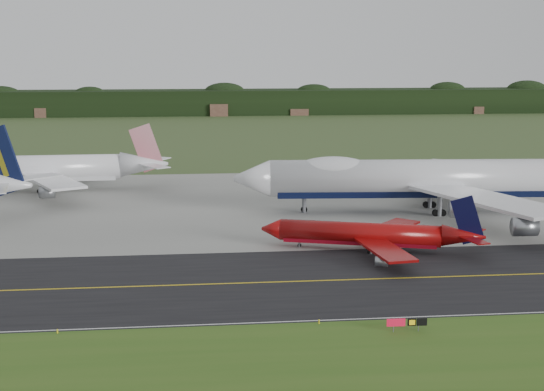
{
  "coord_description": "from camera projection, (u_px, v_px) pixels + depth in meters",
  "views": [
    {
      "loc": [
        -17.15,
        -103.25,
        31.35
      ],
      "look_at": [
        -4.15,
        22.0,
        7.12
      ],
      "focal_mm": 50.0,
      "sensor_mm": 36.0,
      "label": 1
    }
  ],
  "objects": [
    {
      "name": "grass_verge",
      "position": [
        374.0,
        375.0,
        74.32
      ],
      "size": [
        400.0,
        30.0,
        0.01
      ],
      "primitive_type": "cube",
      "color": "#32581A",
      "rests_on": "ground"
    },
    {
      "name": "jet_red_737",
      "position": [
        372.0,
        235.0,
        119.72
      ],
      "size": [
        34.7,
        27.6,
        9.56
      ],
      "color": "maroon",
      "rests_on": "ground"
    },
    {
      "name": "jet_ba_747",
      "position": [
        427.0,
        179.0,
        147.85
      ],
      "size": [
        77.97,
        64.43,
        19.59
      ],
      "color": "silver",
      "rests_on": "ground"
    },
    {
      "name": "ground",
      "position": [
        317.0,
        272.0,
        108.51
      ],
      "size": [
        600.0,
        600.0,
        0.0
      ],
      "primitive_type": "plane",
      "color": "#344420",
      "rests_on": "ground"
    },
    {
      "name": "edge_marker_left",
      "position": [
        57.0,
        331.0,
        85.11
      ],
      "size": [
        0.16,
        0.16,
        0.5
      ],
      "primitive_type": "cylinder",
      "color": "yellow",
      "rests_on": "ground"
    },
    {
      "name": "taxiway_edge_line",
      "position": [
        343.0,
        319.0,
        89.46
      ],
      "size": [
        400.0,
        0.25,
        0.0
      ],
      "primitive_type": "cube",
      "color": "silver",
      "rests_on": "taxiway"
    },
    {
      "name": "taxiway_sign",
      "position": [
        407.0,
        322.0,
        85.51
      ],
      "size": [
        4.62,
        0.31,
        1.54
      ],
      "color": "slate",
      "rests_on": "ground"
    },
    {
      "name": "taxiway_centreline",
      "position": [
        321.0,
        281.0,
        104.6
      ],
      "size": [
        400.0,
        0.4,
        0.0
      ],
      "primitive_type": "cube",
      "color": "gold",
      "rests_on": "taxiway"
    },
    {
      "name": "edge_marker_center",
      "position": [
        319.0,
        322.0,
        88.13
      ],
      "size": [
        0.16,
        0.16,
        0.5
      ],
      "primitive_type": "cylinder",
      "color": "yellow",
      "rests_on": "ground"
    },
    {
      "name": "horizon_treeline",
      "position": [
        228.0,
        103.0,
        374.87
      ],
      "size": [
        700.0,
        25.0,
        12.0
      ],
      "color": "black",
      "rests_on": "ground"
    },
    {
      "name": "apron",
      "position": [
        277.0,
        202.0,
        158.32
      ],
      "size": [
        400.0,
        78.0,
        0.01
      ],
      "primitive_type": "cube",
      "color": "gray",
      "rests_on": "ground"
    },
    {
      "name": "jet_star_tail",
      "position": [
        42.0,
        169.0,
        170.46
      ],
      "size": [
        56.9,
        47.77,
        15.05
      ],
      "color": "white",
      "rests_on": "ground"
    },
    {
      "name": "taxiway",
      "position": [
        321.0,
        281.0,
        104.6
      ],
      "size": [
        400.0,
        32.0,
        0.02
      ],
      "primitive_type": "cube",
      "color": "black",
      "rests_on": "ground"
    }
  ]
}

